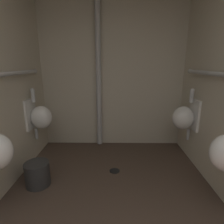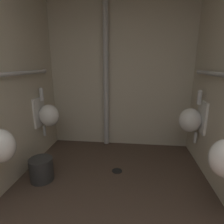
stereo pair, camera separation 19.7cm
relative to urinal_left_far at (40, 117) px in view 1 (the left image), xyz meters
name	(u,v)px [view 1 (the left image)]	position (x,y,z in m)	size (l,w,h in m)	color
floor	(111,216)	(1.05, -1.06, -0.72)	(2.51, 3.42, 0.08)	#47382D
wall_back	(112,72)	(1.05, 0.62, 0.60)	(2.51, 0.06, 2.56)	beige
urinal_left_far	(40,117)	(0.00, 0.00, 0.00)	(0.32, 0.30, 0.76)	white
urinal_right_far	(185,117)	(2.10, 0.00, 0.00)	(0.32, 0.30, 0.76)	white
standpipe_back_wall	(98,73)	(0.82, 0.51, 0.60)	(0.09, 0.09, 2.51)	#B2B2B2
floor_drain	(115,171)	(1.09, -0.32, -0.67)	(0.14, 0.14, 0.01)	black
waste_bin	(38,174)	(0.16, -0.62, -0.53)	(0.29, 0.29, 0.29)	#2D2D2D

